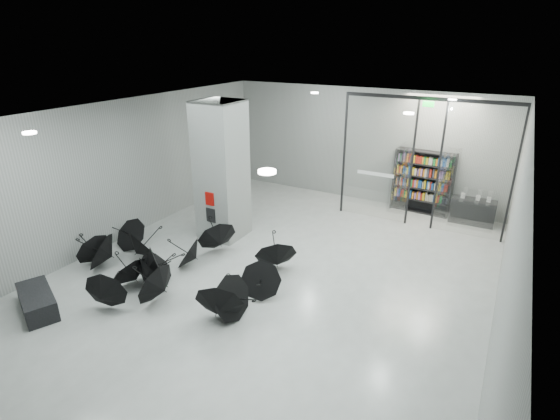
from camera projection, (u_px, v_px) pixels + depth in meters
The scene contains 10 objects.
room at pixel (259, 173), 9.27m from camera, with size 14.00×14.02×4.01m.
column at pixel (222, 171), 12.33m from camera, with size 1.20×1.20×4.00m, color slate.
fire_cabinet at pixel (210, 199), 12.07m from camera, with size 0.28×0.04×0.38m, color #A50A07.
info_panel at pixel (211, 215), 12.26m from camera, with size 0.30×0.03×0.42m, color black.
exit_sign at pixel (428, 104), 12.13m from camera, with size 0.30×0.06×0.15m, color #0CE533.
glass_partition at pixel (422, 159), 12.91m from camera, with size 5.06×0.08×4.00m.
bench at pixel (37, 301), 9.34m from camera, with size 1.42×0.61×0.46m, color black.
bookshelf at pixel (423, 182), 14.39m from camera, with size 1.93×0.39×2.12m, color black, non-canonical shape.
shop_counter at pixel (472, 211), 13.72m from camera, with size 1.34×0.54×0.80m, color black.
umbrella_cluster at pixel (173, 271), 10.41m from camera, with size 5.68×4.67×1.32m.
Camera 1 is at (4.71, -7.56, 5.57)m, focal length 27.53 mm.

